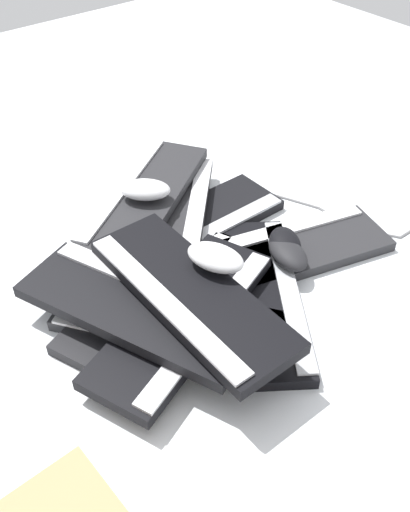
% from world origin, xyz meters
% --- Properties ---
extents(ground_plane, '(3.20, 3.20, 0.00)m').
position_xyz_m(ground_plane, '(0.00, 0.00, 0.00)').
color(ground_plane, silver).
extents(keyboard_0, '(0.46, 0.26, 0.03)m').
position_xyz_m(keyboard_0, '(0.23, -0.05, 0.01)').
color(keyboard_0, '#232326').
rests_on(keyboard_0, ground).
extents(keyboard_1, '(0.44, 0.15, 0.03)m').
position_xyz_m(keyboard_1, '(0.12, 0.15, 0.01)').
color(keyboard_1, black).
rests_on(keyboard_1, ground).
extents(keyboard_2, '(0.46, 0.30, 0.03)m').
position_xyz_m(keyboard_2, '(-0.07, 0.03, 0.01)').
color(keyboard_2, black).
rests_on(keyboard_2, ground).
extents(keyboard_3, '(0.38, 0.45, 0.03)m').
position_xyz_m(keyboard_3, '(-0.09, -0.06, 0.01)').
color(keyboard_3, '#232326').
rests_on(keyboard_3, ground).
extents(keyboard_4, '(0.38, 0.45, 0.03)m').
position_xyz_m(keyboard_4, '(0.09, -0.11, 0.01)').
color(keyboard_4, black).
rests_on(keyboard_4, ground).
extents(keyboard_5, '(0.41, 0.42, 0.03)m').
position_xyz_m(keyboard_5, '(0.09, 0.18, 0.04)').
color(keyboard_5, '#232326').
rests_on(keyboard_5, keyboard_1).
extents(keyboard_6, '(0.45, 0.37, 0.03)m').
position_xyz_m(keyboard_6, '(0.06, 0.24, 0.07)').
color(keyboard_6, '#232326').
rests_on(keyboard_6, keyboard_5).
extents(keyboard_7, '(0.46, 0.30, 0.03)m').
position_xyz_m(keyboard_7, '(-0.08, -0.09, 0.04)').
color(keyboard_7, black).
rests_on(keyboard_7, keyboard_3).
extents(keyboard_8, '(0.30, 0.46, 0.03)m').
position_xyz_m(keyboard_8, '(-0.15, -0.04, 0.07)').
color(keyboard_8, black).
rests_on(keyboard_8, keyboard_7).
extents(keyboard_9, '(0.15, 0.44, 0.03)m').
position_xyz_m(keyboard_9, '(-0.07, -0.09, 0.10)').
color(keyboard_9, black).
rests_on(keyboard_9, keyboard_8).
extents(mouse_0, '(0.09, 0.12, 0.04)m').
position_xyz_m(mouse_0, '(0.19, -0.08, 0.05)').
color(mouse_0, black).
rests_on(mouse_0, keyboard_0).
extents(mouse_1, '(0.12, 0.13, 0.04)m').
position_xyz_m(mouse_1, '(0.21, -0.06, 0.05)').
color(mouse_1, black).
rests_on(mouse_1, keyboard_0).
extents(mouse_2, '(0.13, 0.12, 0.04)m').
position_xyz_m(mouse_2, '(0.04, 0.21, 0.11)').
color(mouse_2, silver).
rests_on(mouse_2, keyboard_6).
extents(mouse_3, '(0.10, 0.13, 0.04)m').
position_xyz_m(mouse_3, '(-0.00, -0.08, 0.14)').
color(mouse_3, silver).
rests_on(mouse_3, keyboard_9).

